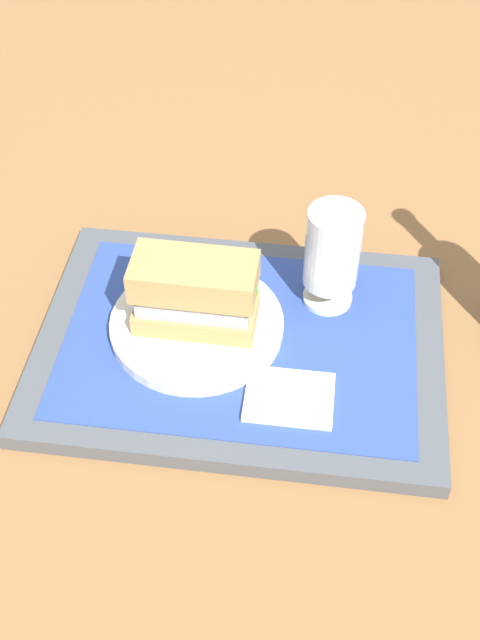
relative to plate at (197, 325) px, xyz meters
name	(u,v)px	position (x,y,z in m)	size (l,w,h in m)	color
ground_plane	(240,351)	(0.05, -0.01, -0.03)	(3.00, 3.00, 0.00)	olive
tray	(240,345)	(0.05, -0.01, -0.02)	(0.44, 0.32, 0.02)	#4C5156
placemat	(240,338)	(0.05, -0.01, -0.01)	(0.38, 0.27, 0.00)	#2D4793
plate	(197,325)	(0.00, 0.00, 0.00)	(0.19, 0.19, 0.01)	silver
sandwich	(198,293)	(0.00, 0.00, 0.05)	(0.13, 0.07, 0.08)	tan
beer_glass	(332,253)	(0.14, 0.07, 0.06)	(0.06, 0.06, 0.12)	silver
napkin_folded	(289,397)	(0.11, -0.08, 0.00)	(0.09, 0.07, 0.01)	white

